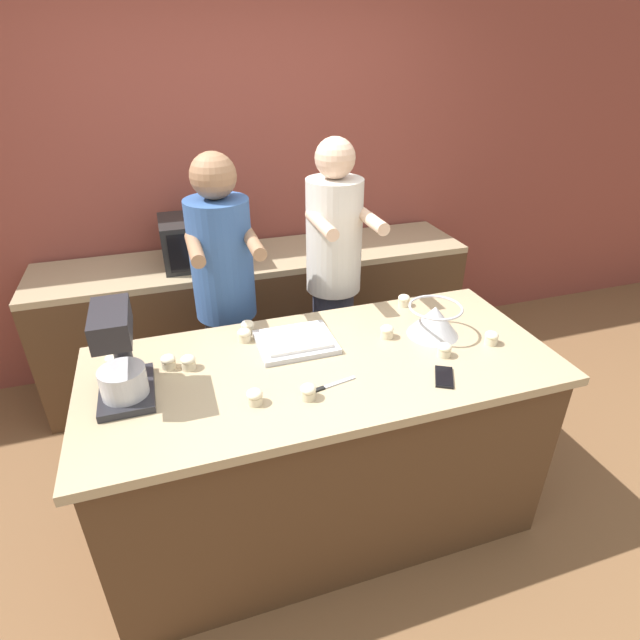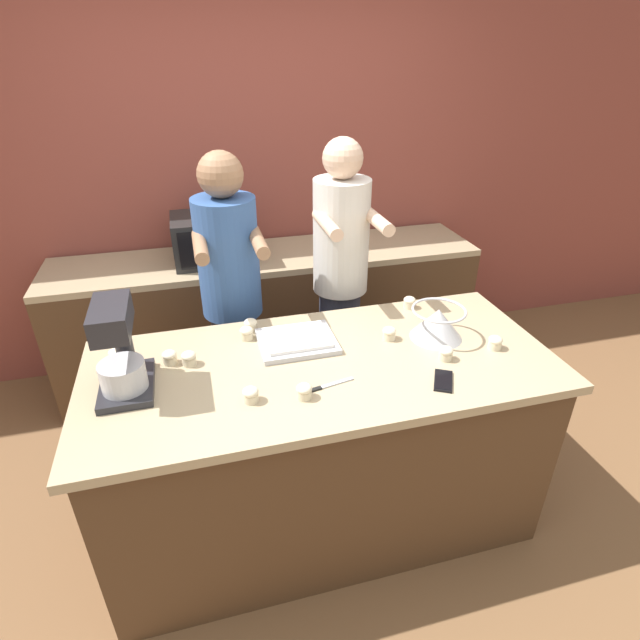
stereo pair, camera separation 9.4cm
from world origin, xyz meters
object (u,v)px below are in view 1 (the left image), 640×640
Objects in this scene: knife at (328,386)px; cupcake_6 at (387,331)px; stand_mixer at (120,359)px; cell_phone at (444,377)px; cupcake_7 at (248,327)px; cupcake_2 at (404,300)px; cupcake_3 at (188,362)px; mixing_bowl at (434,319)px; cupcake_5 at (308,391)px; cupcake_10 at (444,350)px; cupcake_0 at (244,335)px; cupcake_9 at (491,338)px; person_right at (334,287)px; cupcake_8 at (113,361)px; cupcake_1 at (255,397)px; cupcake_4 at (168,362)px; microwave_oven at (200,240)px; baking_tray at (296,341)px; person_left at (226,306)px.

knife is 0.47m from cupcake_6.
cell_phone is at bearing -12.98° from stand_mixer.
stand_mixer is 0.63m from cupcake_7.
cupcake_2 is 1.13m from cupcake_3.
cupcake_3 is (-0.97, 0.39, 0.03)m from cell_phone.
cupcake_5 is at bearing -157.83° from mixing_bowl.
mixing_bowl is at bearing -10.26° from cupcake_6.
cupcake_5 is 0.65m from cupcake_10.
cupcake_0 is 1.00× the size of cupcake_9.
cupcake_6 is 0.28m from cupcake_10.
cell_phone is 0.56m from cupcake_5.
person_right reaches higher than cupcake_8.
cupcake_7 is (0.07, 0.53, 0.00)m from cupcake_1.
cupcake_0 is at bearing 118.80° from knife.
cupcake_10 is at bearing -95.64° from cupcake_2.
cupcake_9 reaches higher than knife.
cupcake_4 is at bearing 166.50° from cupcake_10.
cupcake_0 and cupcake_7 have the same top height.
microwave_oven is at bearing 118.73° from cupcake_6.
baking_tray is 0.47m from cupcake_3.
cupcake_9 is at bearing -10.18° from cupcake_4.
cupcake_1 is 1.00× the size of cupcake_2.
cupcake_1 is 1.00× the size of cupcake_9.
knife is at bearing -67.16° from cupcake_7.
cupcake_2 is (1.34, 0.35, -0.13)m from stand_mixer.
cupcake_0 and cupcake_8 have the same top height.
cupcake_10 is (-0.25, -0.02, 0.00)m from cupcake_9.
cupcake_1 is at bearing -95.73° from cupcake_0.
cupcake_6 and cupcake_10 have the same top height.
cupcake_4 is at bearing 176.82° from cupcake_6.
cupcake_10 is (0.58, -0.29, 0.01)m from baking_tray.
cell_phone is 1.05m from cupcake_3.
cupcake_4 reaches higher than knife.
stand_mixer is 1.42m from microwave_oven.
cupcake_7 is (-0.18, 0.17, 0.01)m from baking_tray.
stand_mixer is at bearing -147.40° from person_right.
person_left is 10.53× the size of cell_phone.
cupcake_4 is 1.00× the size of cupcake_8.
knife is 3.57× the size of cupcake_0.
cupcake_1 is 1.00× the size of cupcake_7.
baking_tray is at bearing 12.22° from stand_mixer.
microwave_oven is 1.10m from cupcake_0.
knife is at bearing -158.27° from mixing_bowl.
mixing_bowl is 1.41m from cupcake_8.
microwave_oven is at bearing 72.39° from stand_mixer.
cupcake_1 is at bearing -125.80° from baking_tray.
cupcake_2 is at bearing 6.23° from cupcake_0.
cupcake_3 is at bearing 176.70° from mixing_bowl.
stand_mixer reaches higher than cupcake_10.
person_right is at bearing 34.67° from cupcake_3.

